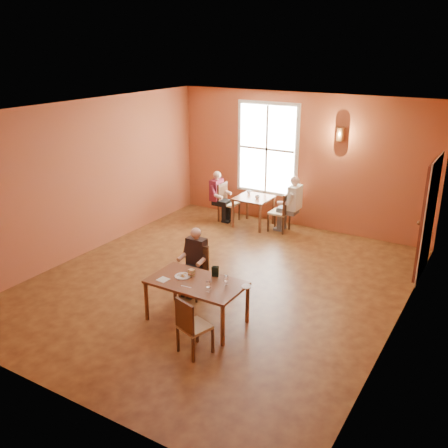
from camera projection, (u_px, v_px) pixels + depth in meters
The scene contains 28 objects.
ground at pixel (218, 283), 8.78m from camera, with size 6.00×7.00×0.01m, color brown.
wall_back at pixel (300, 161), 11.09m from camera, with size 6.00×0.04×3.00m, color brown.
wall_front at pixel (50, 285), 5.44m from camera, with size 6.00×0.04×3.00m, color brown.
wall_left at pixel (87, 178), 9.71m from camera, with size 0.04×7.00×3.00m, color brown.
wall_right at pixel (404, 236), 6.82m from camera, with size 0.04×7.00×3.00m, color brown.
ceiling at pixel (217, 110), 7.75m from camera, with size 6.00×7.00×0.04m, color white.
window at pixel (267, 149), 11.36m from camera, with size 1.36×0.10×1.96m, color white.
door at pixel (426, 218), 8.86m from camera, with size 0.12×1.04×2.10m, color maroon.
wall_sconce at pixel (340, 134), 10.33m from camera, with size 0.16×0.16×0.28m, color brown.
main_table at pixel (197, 301), 7.49m from camera, with size 1.42×0.80×0.67m, color brown, non-canonical shape.
chair_diner_main at pixel (193, 272), 8.22m from camera, with size 0.38×0.38×0.85m, color #5A3114, non-canonical shape.
diner_main at pixel (192, 266), 8.16m from camera, with size 0.44×0.44×1.09m, color #3B2719, non-canonical shape.
chair_empty at pixel (195, 325), 6.70m from camera, with size 0.37×0.37×0.84m, color brown, non-canonical shape.
plate_food at pixel (183, 276), 7.51m from camera, with size 0.25×0.25×0.03m, color white.
sandwich at pixel (191, 274), 7.51m from camera, with size 0.08×0.08×0.10m, color tan.
goblet_a at pixel (226, 280), 7.24m from camera, with size 0.06×0.06×0.16m, color white, non-canonical shape.
goblet_c at pixel (208, 286), 7.04m from camera, with size 0.07×0.07×0.17m, color white, non-canonical shape.
menu_stand at pixel (215, 271), 7.50m from camera, with size 0.10×0.05×0.17m, color black.
knife at pixel (186, 287), 7.21m from camera, with size 0.17×0.01×0.00m, color silver.
napkin at pixel (163, 280), 7.43m from camera, with size 0.16×0.16×0.01m, color white.
side_plate at pixel (247, 286), 7.21m from camera, with size 0.15×0.15×0.01m, color white.
second_table at pixel (253, 211), 11.43m from camera, with size 0.77×0.77×0.68m, color brown, non-canonical shape.
chair_diner_white at pixel (279, 211), 11.08m from camera, with size 0.40×0.40×0.90m, color brown, non-canonical shape.
diner_white at pixel (281, 205), 11.01m from camera, with size 0.50×0.50×1.24m, color silver, non-canonical shape.
chair_diner_maroon at pixel (229, 203), 11.71m from camera, with size 0.40×0.40×0.89m, color brown, non-canonical shape.
diner_maroon at pixel (228, 197), 11.68m from camera, with size 0.46×0.46×1.14m, color maroon, non-canonical shape.
cup_a at pixel (257, 197), 11.18m from camera, with size 0.11×0.11×0.08m, color white.
cup_b at pixel (249, 192), 11.53m from camera, with size 0.09×0.09×0.09m, color white.
Camera 1 is at (4.14, -6.71, 4.00)m, focal length 40.00 mm.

